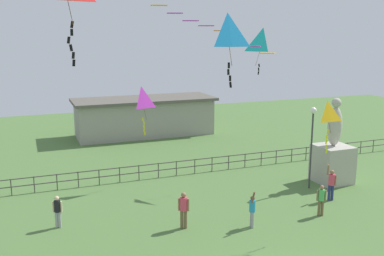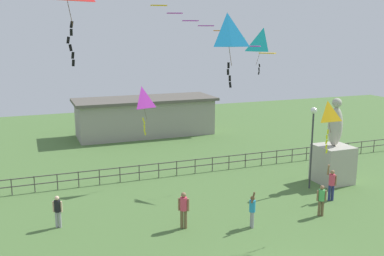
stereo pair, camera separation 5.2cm
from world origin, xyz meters
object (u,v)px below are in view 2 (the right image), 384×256
person_7 (332,183)px  kite_7 (142,99)px  lamppost (313,131)px  kite_5 (263,42)px  person_2 (252,209)px  person_1 (184,208)px  kite_3 (227,34)px  statue_monument (333,157)px  person_0 (321,198)px  kite_4 (327,114)px  person_4 (58,209)px

person_7 → kite_7: (-8.65, 6.61, 4.08)m
lamppost → kite_5: 5.99m
person_2 → kite_5: kite_5 is taller
person_7 → kite_7: bearing=142.6°
person_1 → kite_5: size_ratio=0.66×
person_1 → person_2: size_ratio=0.97×
kite_5 → person_7: bearing=-72.7°
person_1 → kite_3: kite_3 is taller
lamppost → kite_5: kite_5 is taller
lamppost → kite_5: bearing=118.8°
person_1 → kite_7: 8.12m
statue_monument → kite_5: (-3.59, 2.55, 6.80)m
person_2 → kite_5: (4.05, 6.50, 7.45)m
statue_monument → lamppost: 2.75m
person_1 → kite_3: 8.81m
kite_3 → statue_monument: bearing=33.6°
person_0 → person_2: bearing=179.4°
person_0 → person_1: (-6.80, 1.09, 0.10)m
lamppost → person_7: bearing=-92.4°
person_2 → kite_3: size_ratio=0.74×
person_2 → kite_5: 10.68m
person_1 → person_2: person_2 is taller
person_0 → kite_4: 4.70m
lamppost → kite_5: size_ratio=1.81×
kite_5 → lamppost: bearing=-61.2°
person_4 → kite_7: bearing=42.3°
lamppost → kite_3: bearing=-142.7°
person_2 → person_1: bearing=160.6°
statue_monument → kite_4: (-4.74, -5.13, 3.83)m
person_0 → person_2: 3.82m
person_4 → kite_7: size_ratio=0.54×
person_2 → person_4: 8.98m
person_7 → person_2: bearing=-165.3°
lamppost → kite_3: 12.05m
lamppost → person_2: 7.16m
statue_monument → person_7: bearing=-129.3°
statue_monument → person_1: 11.03m
kite_5 → kite_7: bearing=167.4°
kite_7 → person_4: bearing=-137.7°
statue_monument → person_1: bearing=-164.7°
statue_monument → kite_5: size_ratio=1.95×
kite_7 → person_1: bearing=-89.6°
kite_7 → person_0: bearing=-49.9°
person_1 → kite_5: (7.03, 5.45, 7.35)m
lamppost → kite_4: 5.78m
person_4 → kite_7: (5.35, 4.87, 4.20)m
person_4 → kite_4: bearing=-21.3°
kite_3 → kite_5: bearing=54.0°
statue_monument → kite_7: bearing=158.8°
kite_5 → kite_7: kite_5 is taller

